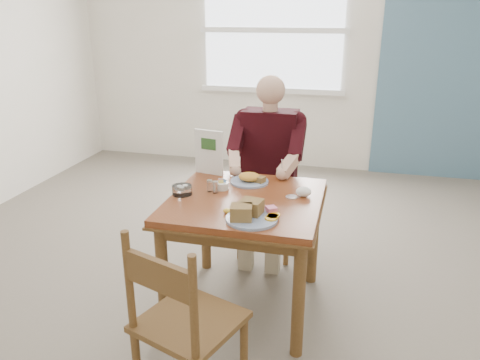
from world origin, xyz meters
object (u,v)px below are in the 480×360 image
(diner, at_px, (268,155))
(near_plate, at_px, (250,213))
(chair_near, at_px, (183,324))
(table, at_px, (245,215))
(chair_far, at_px, (269,193))
(far_plate, at_px, (250,179))

(diner, distance_m, near_plate, 1.00)
(chair_near, bearing_deg, table, 85.42)
(chair_far, bearing_deg, near_plate, -84.93)
(far_plate, bearing_deg, chair_far, 86.62)
(table, height_order, far_plate, far_plate)
(chair_far, xyz_separation_m, near_plate, (0.10, -1.09, 0.31))
(diner, bearing_deg, chair_far, 90.01)
(chair_far, bearing_deg, chair_near, -92.42)
(near_plate, height_order, far_plate, near_plate)
(chair_far, height_order, chair_near, same)
(chair_far, relative_size, far_plate, 2.90)
(table, distance_m, far_plate, 0.30)
(chair_far, relative_size, near_plate, 3.10)
(chair_near, relative_size, near_plate, 3.10)
(diner, xyz_separation_m, far_plate, (-0.03, -0.44, -0.04))
(near_plate, bearing_deg, far_plate, 102.95)
(chair_far, height_order, diner, diner)
(chair_near, distance_m, diner, 1.63)
(chair_near, distance_m, far_plate, 1.20)
(chair_near, height_order, far_plate, chair_near)
(diner, bearing_deg, table, -90.00)
(chair_near, height_order, diner, diner)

